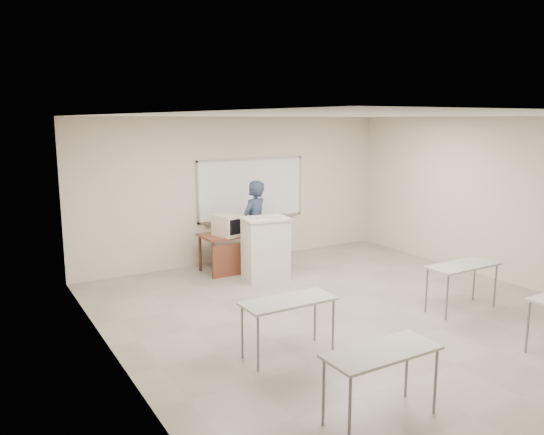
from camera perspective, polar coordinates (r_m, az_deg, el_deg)
floor at (r=8.21m, az=9.48°, el=-10.70°), size 7.00×8.00×0.01m
whiteboard at (r=11.21m, az=-2.24°, el=3.00°), size 2.48×0.10×1.31m
student_desks at (r=7.07m, az=16.77°, el=-8.72°), size 4.40×2.20×0.73m
instructor_desk at (r=10.38m, az=-3.55°, el=-2.88°), size 1.43×0.71×0.75m
podium at (r=9.88m, az=-0.70°, el=-3.31°), size 0.82×0.60×1.16m
crt_monitor at (r=10.17m, az=-4.80°, el=-0.82°), size 0.45×0.49×0.42m
laptop at (r=10.27m, az=-4.03°, el=-1.53°), size 0.32×0.30×0.24m
mouse at (r=10.36m, az=-2.39°, el=-1.61°), size 0.12×0.09×0.04m
keyboard at (r=9.64m, az=-0.40°, el=-0.05°), size 0.47×0.27×0.02m
presenter at (r=10.44m, az=-1.93°, el=-0.86°), size 0.77×0.67×1.77m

